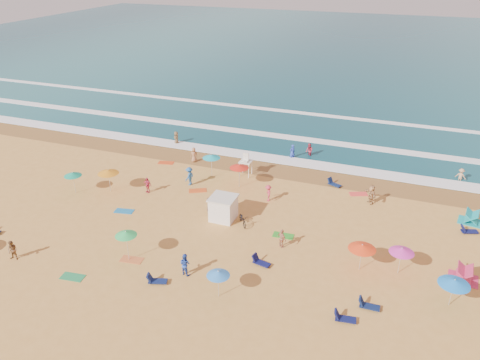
% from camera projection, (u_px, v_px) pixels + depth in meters
% --- Properties ---
extents(ground, '(220.00, 220.00, 0.00)m').
position_uv_depth(ground, '(218.00, 226.00, 39.65)').
color(ground, gold).
rests_on(ground, ground).
extents(ocean, '(220.00, 140.00, 0.18)m').
position_uv_depth(ocean, '(356.00, 49.00, 110.25)').
color(ocean, '#0C4756').
rests_on(ocean, ground).
extents(wet_sand, '(220.00, 220.00, 0.00)m').
position_uv_depth(wet_sand, '(263.00, 168.00, 50.16)').
color(wet_sand, olive).
rests_on(wet_sand, ground).
extents(surf_foam, '(200.00, 18.70, 0.05)m').
position_uv_depth(surf_foam, '(285.00, 139.00, 57.53)').
color(surf_foam, white).
rests_on(surf_foam, ground).
extents(cabana, '(2.00, 2.00, 2.00)m').
position_uv_depth(cabana, '(223.00, 209.00, 40.25)').
color(cabana, white).
rests_on(cabana, ground).
extents(cabana_roof, '(2.20, 2.20, 0.12)m').
position_uv_depth(cabana_roof, '(223.00, 198.00, 39.78)').
color(cabana_roof, silver).
rests_on(cabana_roof, cabana).
extents(bicycle, '(1.63, 1.94, 1.00)m').
position_uv_depth(bicycle, '(243.00, 219.00, 39.63)').
color(bicycle, black).
rests_on(bicycle, ground).
extents(lifeguard_stand, '(1.20, 1.20, 2.10)m').
position_uv_depth(lifeguard_stand, '(246.00, 166.00, 48.05)').
color(lifeguard_stand, white).
rests_on(lifeguard_stand, ground).
extents(beach_umbrellas, '(56.69, 26.16, 0.79)m').
position_uv_depth(beach_umbrellas, '(220.00, 214.00, 37.26)').
color(beach_umbrellas, orange).
rests_on(beach_umbrellas, ground).
extents(loungers, '(40.54, 20.31, 0.34)m').
position_uv_depth(loungers, '(300.00, 262.00, 34.76)').
color(loungers, '#0E1D48').
rests_on(loungers, ground).
extents(towels, '(47.30, 24.52, 0.03)m').
position_uv_depth(towels, '(196.00, 236.00, 38.19)').
color(towels, '#DE441B').
rests_on(towels, ground).
extents(popup_tents, '(3.20, 10.49, 1.20)m').
position_uv_depth(popup_tents, '(469.00, 241.00, 36.44)').
color(popup_tents, '#D02E5E').
rests_on(popup_tents, ground).
extents(beachgoers, '(47.09, 27.97, 2.13)m').
position_uv_depth(beachgoers, '(238.00, 185.00, 44.79)').
color(beachgoers, brown).
rests_on(beachgoers, ground).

